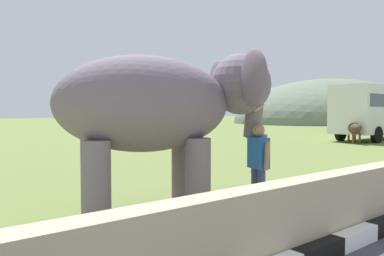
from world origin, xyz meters
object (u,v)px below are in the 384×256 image
(person_handler, at_px, (258,163))
(bus_white, at_px, (378,108))
(elephant, at_px, (164,107))
(cow_mid, at_px, (354,129))

(person_handler, relative_size, bus_white, 0.21)
(elephant, height_order, cow_mid, elephant)
(person_handler, xyz_separation_m, cow_mid, (15.73, 6.51, -0.06))
(elephant, bearing_deg, person_handler, -28.45)
(person_handler, bearing_deg, cow_mid, 22.48)
(person_handler, height_order, cow_mid, person_handler)
(elephant, distance_m, cow_mid, 18.22)
(bus_white, bearing_deg, cow_mid, -171.73)
(elephant, relative_size, cow_mid, 2.46)
(person_handler, bearing_deg, bus_white, 19.72)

